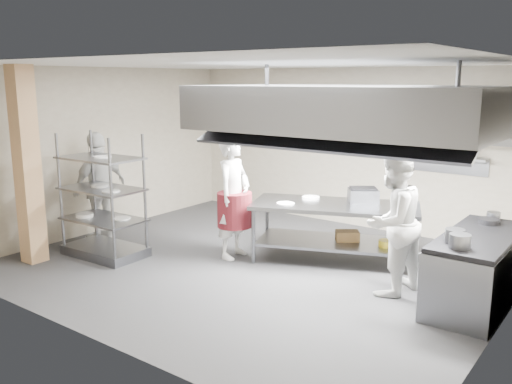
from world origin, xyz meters
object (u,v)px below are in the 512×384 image
Objects in this scene: pass_rack at (102,196)px; griddle at (363,196)px; chef_line at (392,223)px; chef_head at (233,197)px; chef_plating at (100,186)px; stockpot at (455,236)px; island at (334,232)px; cooking_range at (477,271)px.

griddle is (3.40, 2.28, 0.04)m from pass_rack.
griddle is (-0.91, 1.03, 0.06)m from chef_line.
chef_head is at bearing 32.37° from pass_rack.
griddle is (4.15, 1.74, 0.06)m from chef_plating.
chef_line is at bearing 13.86° from pass_rack.
stockpot is at bearing 9.27° from pass_rack.
island is 5.73× the size of griddle.
pass_rack is at bearing -169.38° from island.
cooking_range is 8.78× the size of stockpot.
pass_rack reaches higher than chef_line.
island is at bearing 105.36° from chef_plating.
chef_line is at bearing 167.37° from stockpot.
griddle is at bearing 159.61° from cooking_range.
chef_plating is (-0.76, 0.54, -0.03)m from pass_rack.
chef_line is 1.00× the size of chef_plating.
cooking_range is at bearing -31.55° from island.
chef_head is 8.58× the size of stockpot.
chef_plating is 4.50m from griddle.
cooking_range is at bearing -56.23° from griddle.
griddle is 1.93× the size of stockpot.
island is 1.66m from chef_head.
pass_rack is at bearing 116.92° from chef_head.
island is 1.31× the size of chef_line.
chef_line is at bearing -51.91° from island.
griddle is at bearing 107.90° from chef_plating.
island is 4.13m from chef_plating.
stockpot is at bearing -70.68° from griddle.
chef_head is 2.55m from chef_plating.
cooking_range is 1.05× the size of chef_plating.
chef_plating is at bearing -170.44° from cooking_range.
chef_head is at bearing -173.98° from cooking_range.
chef_plating reaches higher than stockpot.
chef_head reaches higher than cooking_range.
pass_rack is 2.08m from chef_head.
island is 2.27m from cooking_range.
island is 0.72m from griddle.
stockpot is (3.45, -0.13, 0.00)m from chef_head.
pass_rack is 4.09m from griddle.
stockpot reaches higher than cooking_range.
chef_line is at bearing -162.67° from cooking_range.
cooking_range is 1.20m from chef_line.
chef_plating reaches higher than cooking_range.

